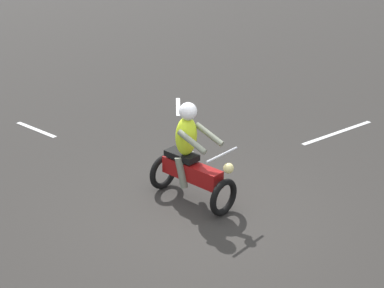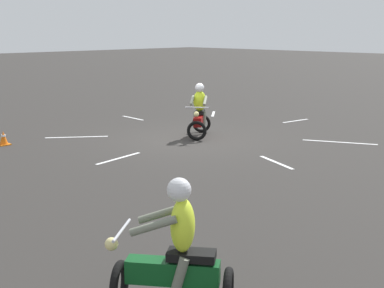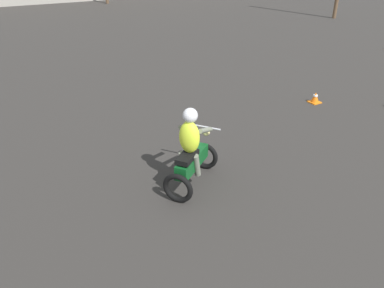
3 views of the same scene
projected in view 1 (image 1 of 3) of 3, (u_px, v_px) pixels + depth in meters
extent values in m
plane|color=#2D2B28|center=(201.00, 218.00, 8.19)|extent=(120.00, 120.00, 0.00)
torus|color=black|center=(224.00, 197.00, 8.17)|extent=(0.54, 0.44, 0.60)
torus|color=black|center=(163.00, 172.00, 8.97)|extent=(0.54, 0.44, 0.60)
cube|color=maroon|center=(192.00, 172.00, 8.48)|extent=(0.86, 1.02, 0.28)
cube|color=black|center=(182.00, 155.00, 8.53)|extent=(0.55, 0.60, 0.10)
cylinder|color=silver|center=(222.00, 155.00, 7.92)|extent=(0.58, 0.45, 0.04)
sphere|color=#F2E08C|center=(229.00, 168.00, 7.91)|extent=(0.22, 0.22, 0.16)
ellipsoid|color=#CCEA26|center=(186.00, 136.00, 8.32)|extent=(0.49, 0.47, 0.64)
cylinder|color=slate|center=(192.00, 142.00, 7.98)|extent=(0.40, 0.49, 0.27)
cylinder|color=slate|center=(209.00, 134.00, 8.25)|extent=(0.40, 0.49, 0.27)
cylinder|color=slate|center=(181.00, 173.00, 8.44)|extent=(0.24, 0.27, 0.51)
cylinder|color=slate|center=(193.00, 167.00, 8.64)|extent=(0.24, 0.27, 0.51)
sphere|color=white|center=(188.00, 111.00, 8.13)|extent=(0.39, 0.39, 0.28)
cube|color=silver|center=(338.00, 132.00, 11.36)|extent=(1.98, 1.04, 0.01)
cube|color=silver|center=(178.00, 106.00, 12.88)|extent=(0.29, 1.28, 0.01)
cube|color=silver|center=(36.00, 129.00, 11.51)|extent=(0.93, 1.08, 0.01)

